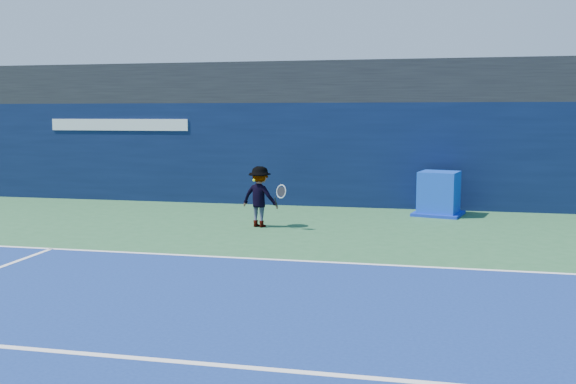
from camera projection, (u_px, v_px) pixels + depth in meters
name	position (u px, v px, depth m)	size (l,w,h in m)	color
ground	(255.00, 310.00, 8.84)	(80.00, 80.00, 0.00)	#295C34
baseline	(297.00, 261.00, 11.75)	(24.00, 0.10, 0.01)	white
service_line	(206.00, 364.00, 6.89)	(24.00, 0.10, 0.01)	white
stadium_band	(352.00, 84.00, 19.56)	(36.00, 3.00, 1.20)	black
back_wall_assembly	(347.00, 154.00, 18.85)	(36.00, 1.03, 3.00)	#091534
equipment_cart	(439.00, 195.00, 17.07)	(1.47, 1.47, 1.16)	#0D38B7
tennis_player	(260.00, 197.00, 15.25)	(1.25, 0.77, 1.45)	white
tennis_ball	(254.00, 180.00, 15.05)	(0.06, 0.06, 0.06)	#B6D717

